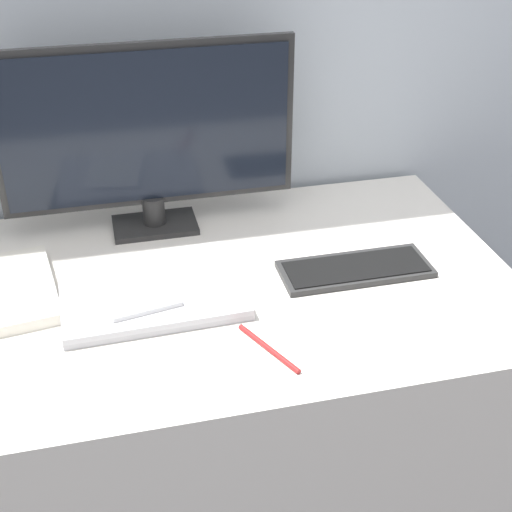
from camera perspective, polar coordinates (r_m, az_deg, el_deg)
name	(u,v)px	position (r m, az deg, el deg)	size (l,w,h in m)	color
desk	(220,428)	(1.58, -2.89, -13.62)	(1.13, 0.70, 0.75)	silver
monitor	(147,135)	(1.44, -8.69, 9.58)	(0.59, 0.11, 0.39)	#262626
keyboard	(355,269)	(1.37, 7.94, -1.02)	(0.29, 0.11, 0.01)	#282828
laptop	(151,291)	(1.30, -8.37, -2.76)	(0.33, 0.25, 0.02)	#A3A3A8
ereader	(134,286)	(1.29, -9.70, -2.41)	(0.15, 0.19, 0.01)	white
pen	(269,348)	(1.17, 1.01, -7.39)	(0.07, 0.14, 0.01)	maroon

